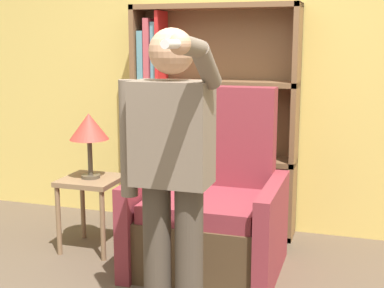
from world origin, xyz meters
TOP-DOWN VIEW (x-y plane):
  - wall_back at (0.00, 2.03)m, footprint 8.00×0.06m
  - bookcase at (-0.34, 1.87)m, footprint 1.34×0.28m
  - armchair at (-0.03, 1.13)m, footprint 0.99×0.85m
  - person_standing at (0.02, 0.21)m, footprint 0.55×0.78m
  - side_table at (-0.96, 1.16)m, footprint 0.42×0.42m
  - table_lamp at (-0.96, 1.16)m, footprint 0.29×0.29m

SIDE VIEW (x-z plane):
  - armchair at x=-0.03m, z-range -0.24..1.00m
  - side_table at x=-0.96m, z-range 0.18..0.73m
  - bookcase at x=-0.34m, z-range -0.02..1.82m
  - person_standing at x=0.02m, z-range 0.11..1.73m
  - table_lamp at x=-0.96m, z-range 0.68..1.17m
  - wall_back at x=0.00m, z-range 0.00..2.80m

